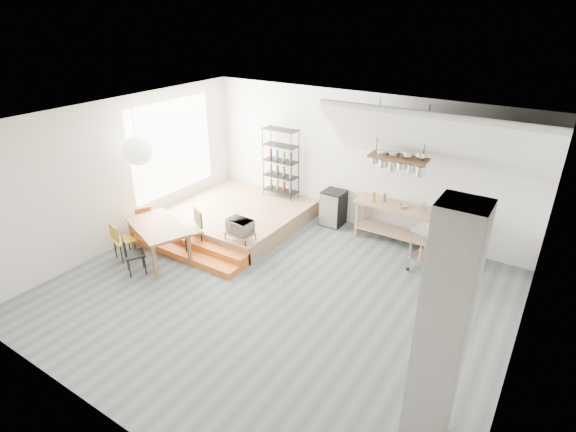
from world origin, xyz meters
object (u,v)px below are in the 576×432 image
Objects in this scene: dining_table at (158,229)px; mini_fridge at (333,208)px; rolling_cart at (437,248)px; stove at (458,238)px.

dining_table is 2.04× the size of mini_fridge.
rolling_cart is at bearing 47.22° from dining_table.
rolling_cart is at bearing -103.20° from stove.
rolling_cart is 2.92m from mini_fridge.
stove reaches higher than dining_table.
mini_fridge is (-2.76, 0.94, -0.17)m from rolling_cart.
stove is 6.30m from dining_table.
stove reaches higher than rolling_cart.
mini_fridge is at bearing 173.00° from rolling_cart.
dining_table is 5.68m from rolling_cart.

